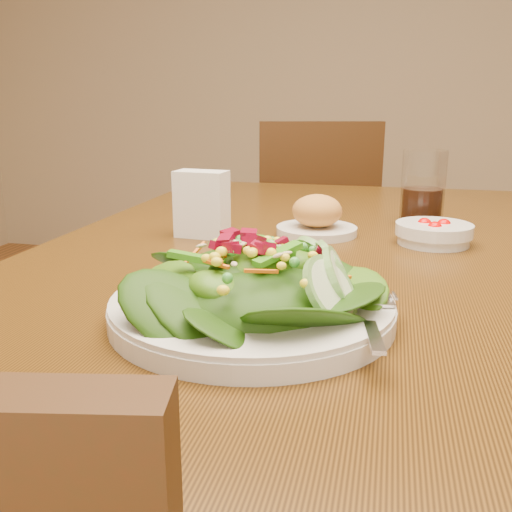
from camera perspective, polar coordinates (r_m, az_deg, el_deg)
name	(u,v)px	position (r m, az deg, el deg)	size (l,w,h in m)	color
dining_table	(314,302)	(0.99, 5.83, -4.62)	(0.90, 1.40, 0.75)	#54320C
chair_far	(314,242)	(2.08, 5.82, 1.42)	(0.51, 0.52, 0.92)	#341909
salad_plate	(261,291)	(0.62, 0.53, -3.52)	(0.31, 0.31, 0.09)	silver
bread_plate	(317,218)	(1.03, 6.11, 3.77)	(0.14, 0.14, 0.07)	silver
tomato_bowl	(434,233)	(1.00, 17.34, 2.20)	(0.13, 0.13, 0.04)	silver
drinking_glass	(423,194)	(1.14, 16.32, 5.99)	(0.08, 0.08, 0.14)	silver
napkin_holder	(202,202)	(1.00, -5.45, 5.37)	(0.09, 0.06, 0.12)	white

